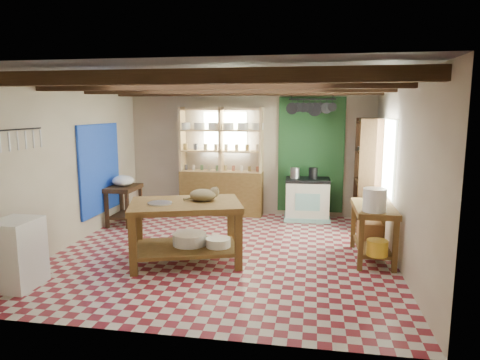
% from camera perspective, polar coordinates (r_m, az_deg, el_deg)
% --- Properties ---
extents(floor, '(5.00, 5.00, 0.02)m').
position_cam_1_polar(floor, '(6.65, -2.07, -9.59)').
color(floor, maroon).
rests_on(floor, ground).
extents(ceiling, '(5.00, 5.00, 0.02)m').
position_cam_1_polar(ceiling, '(6.31, -2.22, 13.45)').
color(ceiling, '#444348').
rests_on(ceiling, wall_back).
extents(wall_back, '(5.00, 0.04, 2.60)m').
position_cam_1_polar(wall_back, '(8.79, 1.25, 3.83)').
color(wall_back, '#BCAE98').
rests_on(wall_back, floor).
extents(wall_front, '(5.00, 0.04, 2.60)m').
position_cam_1_polar(wall_front, '(3.97, -9.66, -3.17)').
color(wall_front, '#BCAE98').
rests_on(wall_front, floor).
extents(wall_left, '(0.04, 5.00, 2.60)m').
position_cam_1_polar(wall_left, '(7.29, -21.76, 2.00)').
color(wall_left, '#BCAE98').
rests_on(wall_left, floor).
extents(wall_right, '(0.04, 5.00, 2.60)m').
position_cam_1_polar(wall_right, '(6.32, 20.61, 1.03)').
color(wall_right, '#BCAE98').
rests_on(wall_right, floor).
extents(ceiling_beams, '(5.00, 3.80, 0.15)m').
position_cam_1_polar(ceiling_beams, '(6.30, -2.21, 12.36)').
color(ceiling_beams, '#382213').
rests_on(ceiling_beams, ceiling).
extents(blue_wall_patch, '(0.04, 1.40, 1.60)m').
position_cam_1_polar(blue_wall_patch, '(8.07, -18.17, 1.43)').
color(blue_wall_patch, blue).
rests_on(blue_wall_patch, wall_left).
extents(green_wall_patch, '(1.30, 0.04, 2.30)m').
position_cam_1_polar(green_wall_patch, '(8.67, 9.43, 3.29)').
color(green_wall_patch, '#1C4620').
rests_on(green_wall_patch, wall_back).
extents(window_back, '(0.90, 0.02, 0.80)m').
position_cam_1_polar(window_back, '(8.83, -1.99, 6.45)').
color(window_back, white).
rests_on(window_back, wall_back).
extents(window_right, '(0.02, 1.30, 1.20)m').
position_cam_1_polar(window_right, '(7.29, 19.07, 2.94)').
color(window_right, white).
rests_on(window_right, wall_right).
extents(utensil_rail, '(0.06, 0.90, 0.28)m').
position_cam_1_polar(utensil_rail, '(6.22, -27.33, 4.91)').
color(utensil_rail, black).
rests_on(utensil_rail, wall_left).
extents(pot_rack, '(0.86, 0.12, 0.36)m').
position_cam_1_polar(pot_rack, '(8.20, 9.58, 9.46)').
color(pot_rack, black).
rests_on(pot_rack, ceiling).
extents(shelving_unit, '(1.70, 0.34, 2.20)m').
position_cam_1_polar(shelving_unit, '(8.73, -2.52, 2.46)').
color(shelving_unit, tan).
rests_on(shelving_unit, floor).
extents(tall_rack, '(0.40, 0.86, 2.00)m').
position_cam_1_polar(tall_rack, '(8.09, 16.64, 0.81)').
color(tall_rack, '#382213').
rests_on(tall_rack, floor).
extents(work_table, '(1.77, 1.44, 0.87)m').
position_cam_1_polar(work_table, '(6.16, -7.22, -6.89)').
color(work_table, brown).
rests_on(work_table, floor).
extents(stove, '(0.86, 0.60, 0.83)m').
position_cam_1_polar(stove, '(8.48, 8.95, -2.55)').
color(stove, beige).
rests_on(stove, floor).
extents(prep_table, '(0.50, 0.73, 0.73)m').
position_cam_1_polar(prep_table, '(8.38, -15.18, -3.24)').
color(prep_table, '#382213').
rests_on(prep_table, floor).
extents(white_cabinet, '(0.47, 0.57, 0.84)m').
position_cam_1_polar(white_cabinet, '(5.94, -27.59, -8.68)').
color(white_cabinet, white).
rests_on(white_cabinet, floor).
extents(right_counter, '(0.57, 1.11, 0.79)m').
position_cam_1_polar(right_counter, '(6.51, 17.27, -6.69)').
color(right_counter, brown).
rests_on(right_counter, floor).
extents(cat, '(0.47, 0.44, 0.17)m').
position_cam_1_polar(cat, '(6.10, -4.98, -2.01)').
color(cat, '#8F7C53').
rests_on(cat, work_table).
extents(steel_tray, '(0.42, 0.42, 0.02)m').
position_cam_1_polar(steel_tray, '(6.01, -10.64, -3.05)').
color(steel_tray, '#B7B9C0').
rests_on(steel_tray, work_table).
extents(basin_large, '(0.61, 0.61, 0.17)m').
position_cam_1_polar(basin_large, '(6.25, -6.74, -7.81)').
color(basin_large, white).
rests_on(basin_large, work_table).
extents(basin_small, '(0.44, 0.44, 0.12)m').
position_cam_1_polar(basin_small, '(6.13, -2.92, -8.31)').
color(basin_small, white).
rests_on(basin_small, work_table).
extents(kettle_left, '(0.19, 0.19, 0.21)m').
position_cam_1_polar(kettle_left, '(8.39, 7.34, 0.94)').
color(kettle_left, '#B7B9C0').
rests_on(kettle_left, stove).
extents(kettle_right, '(0.18, 0.18, 0.21)m').
position_cam_1_polar(kettle_right, '(8.39, 9.73, 0.91)').
color(kettle_right, black).
rests_on(kettle_right, stove).
extents(enamel_bowl, '(0.40, 0.40, 0.20)m').
position_cam_1_polar(enamel_bowl, '(8.29, -15.32, -0.09)').
color(enamel_bowl, white).
rests_on(enamel_bowl, prep_table).
extents(white_bucket, '(0.32, 0.32, 0.31)m').
position_cam_1_polar(white_bucket, '(6.04, 17.51, -2.56)').
color(white_bucket, white).
rests_on(white_bucket, right_counter).
extents(wicker_basket, '(0.36, 0.29, 0.25)m').
position_cam_1_polar(wicker_basket, '(6.82, 16.90, -6.49)').
color(wicker_basket, '#A16C41').
rests_on(wicker_basket, right_counter).
extents(yellow_tub, '(0.29, 0.29, 0.21)m').
position_cam_1_polar(yellow_tub, '(6.11, 17.82, -8.59)').
color(yellow_tub, gold).
rests_on(yellow_tub, right_counter).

